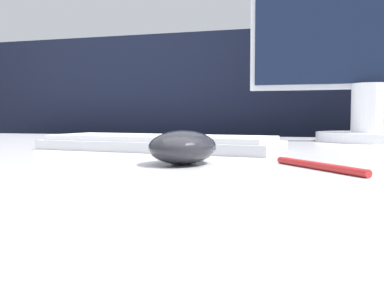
{
  "coord_description": "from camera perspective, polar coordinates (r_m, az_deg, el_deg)",
  "views": [
    {
      "loc": [
        0.16,
        -0.64,
        0.78
      ],
      "look_at": [
        0.0,
        -0.11,
        0.74
      ],
      "focal_mm": 42.0,
      "sensor_mm": 36.0,
      "label": 1
    }
  ],
  "objects": [
    {
      "name": "pen",
      "position": [
        0.48,
        15.76,
        -2.69
      ],
      "size": [
        0.09,
        0.11,
        0.01
      ],
      "rotation": [
        0.0,
        0.0,
        -0.9
      ],
      "color": "red",
      "rests_on": "desk"
    },
    {
      "name": "monitor",
      "position": [
        1.07,
        21.88,
        14.33
      ],
      "size": [
        0.52,
        0.23,
        0.51
      ],
      "color": "white",
      "rests_on": "desk"
    },
    {
      "name": "computer_mouse_near",
      "position": [
        0.52,
        -0.94,
        -0.41
      ],
      "size": [
        0.08,
        0.1,
        0.04
      ],
      "rotation": [
        0.0,
        0.0,
        -0.01
      ],
      "color": "#232328",
      "rests_on": "desk"
    },
    {
      "name": "keyboard",
      "position": [
        0.74,
        -4.18,
        0.14
      ],
      "size": [
        0.41,
        0.19,
        0.02
      ],
      "rotation": [
        0.0,
        0.0,
        -0.12
      ],
      "color": "silver",
      "rests_on": "desk"
    },
    {
      "name": "partition_panel",
      "position": [
        1.39,
        9.62,
        -7.23
      ],
      "size": [
        5.0,
        0.03,
        1.03
      ],
      "color": "black",
      "rests_on": "ground_plane"
    }
  ]
}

